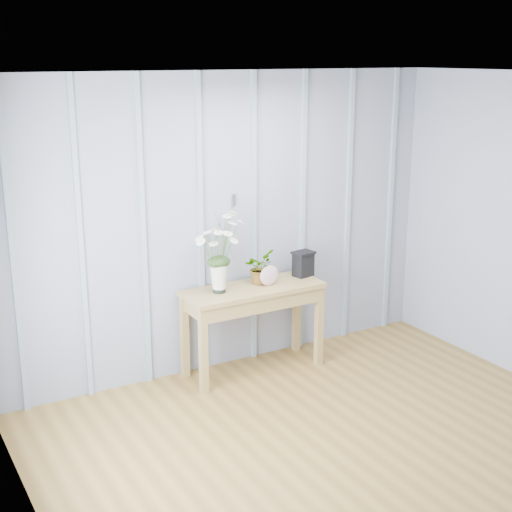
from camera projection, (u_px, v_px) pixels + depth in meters
ground at (397, 491)px, 4.43m from camera, size 4.50×4.50×0.00m
room_shell at (321, 155)px, 4.65m from camera, size 4.00×4.50×2.50m
sideboard at (253, 300)px, 5.97m from camera, size 1.20×0.45×0.75m
daisy_vase at (218, 243)px, 5.69m from camera, size 0.47×0.36×0.67m
spider_plant at (259, 267)px, 6.00m from camera, size 0.33×0.33×0.28m
felt_disc_vessel at (269, 276)px, 5.95m from camera, size 0.18×0.05×0.18m
carved_box at (303, 264)px, 6.20m from camera, size 0.20×0.17×0.22m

